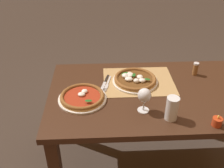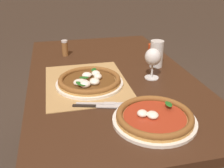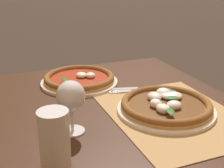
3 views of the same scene
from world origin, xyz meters
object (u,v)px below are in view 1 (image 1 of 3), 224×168
object	(u,v)px
fork	(108,84)
pizza_near	(135,79)
wine_glass	(144,96)
knife	(105,83)
pizza_far	(82,97)
votive_candle	(217,122)
pint_glass	(172,109)
pepper_shaker	(195,69)

from	to	relation	value
fork	pizza_near	bearing A→B (deg)	-174.40
wine_glass	fork	xyz separation A→B (m)	(0.20, -0.30, -0.10)
pizza_near	knife	distance (m)	0.21
knife	fork	bearing A→B (deg)	152.04
pizza_far	votive_candle	distance (m)	0.81
pint_glass	pepper_shaker	size ratio (longest dim) A/B	1.49
pint_glass	fork	xyz separation A→B (m)	(0.35, -0.37, -0.06)
pizza_near	fork	size ratio (longest dim) A/B	1.59
wine_glass	votive_candle	size ratio (longest dim) A/B	2.15
fork	pepper_shaker	xyz separation A→B (m)	(-0.64, -0.10, 0.04)
pizza_far	wine_glass	size ratio (longest dim) A/B	1.99
pizza_near	pepper_shaker	distance (m)	0.46
wine_glass	votive_candle	world-z (taller)	wine_glass
knife	pepper_shaker	distance (m)	0.67
pizza_near	pepper_shaker	world-z (taller)	pepper_shaker
pizza_far	pint_glass	distance (m)	0.56
pizza_near	pizza_far	bearing A→B (deg)	27.50
pizza_far	votive_candle	bearing A→B (deg)	159.74
wine_glass	knife	xyz separation A→B (m)	(0.22, -0.31, -0.10)
pizza_near	pizza_far	xyz separation A→B (m)	(0.36, 0.19, -0.00)
pint_glass	fork	distance (m)	0.52
fork	votive_candle	size ratio (longest dim) A/B	2.75
pizza_far	votive_candle	xyz separation A→B (m)	(-0.76, 0.28, 0.00)
knife	votive_candle	distance (m)	0.76
fork	knife	size ratio (longest dim) A/B	0.94
fork	pizza_far	bearing A→B (deg)	45.30
fork	pepper_shaker	bearing A→B (deg)	-171.01
knife	pepper_shaker	size ratio (longest dim) A/B	2.18
pizza_far	knife	bearing A→B (deg)	-129.28
pizza_far	fork	size ratio (longest dim) A/B	1.55
wine_glass	votive_candle	distance (m)	0.42
wine_glass	knife	bearing A→B (deg)	-53.75
pizza_near	wine_glass	distance (m)	0.33
pizza_near	knife	bearing A→B (deg)	2.21
wine_glass	knife	world-z (taller)	wine_glass
pizza_near	wine_glass	bearing A→B (deg)	92.44
pizza_far	pepper_shaker	world-z (taller)	pepper_shaker
pizza_near	pepper_shaker	bearing A→B (deg)	-169.58
pint_glass	pizza_near	bearing A→B (deg)	-67.89
pizza_far	pint_glass	world-z (taller)	pint_glass
wine_glass	pepper_shaker	xyz separation A→B (m)	(-0.44, -0.40, -0.06)
pizza_far	pizza_near	bearing A→B (deg)	-152.50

